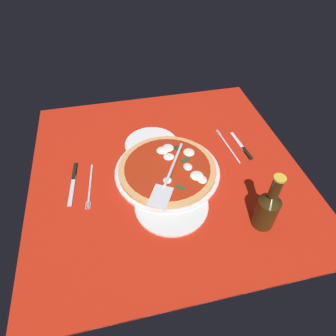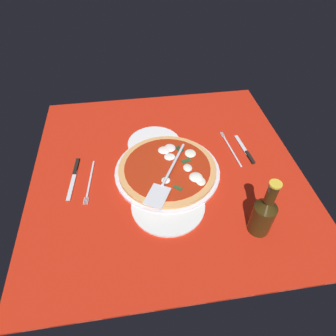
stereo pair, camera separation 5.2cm
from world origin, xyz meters
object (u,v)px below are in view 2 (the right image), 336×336
object	(u,v)px
dinner_plate_left	(154,144)
beer_bottle	(264,214)
pizza_server	(167,177)
place_setting_far	(238,151)
pizza	(169,168)
dinner_plate_right	(168,205)
place_setting_near	(82,179)

from	to	relation	value
dinner_plate_left	beer_bottle	bearing A→B (deg)	31.66
pizza_server	beer_bottle	world-z (taller)	beer_bottle
pizza_server	place_setting_far	size ratio (longest dim) A/B	1.27
beer_bottle	dinner_plate_left	bearing A→B (deg)	-148.34
pizza	pizza_server	size ratio (longest dim) A/B	1.24
dinner_plate_right	pizza	bearing A→B (deg)	170.60
pizza	place_setting_far	bearing A→B (deg)	103.99
dinner_plate_right	place_setting_near	size ratio (longest dim) A/B	1.09
dinner_plate_left	pizza_server	size ratio (longest dim) A/B	0.74
pizza	place_setting_near	bearing A→B (deg)	-91.84
pizza	place_setting_far	xyz separation A→B (cm)	(-7.23, 29.01, -1.90)
dinner_plate_left	place_setting_far	xyz separation A→B (cm)	(9.08, 32.62, -0.15)
dinner_plate_left	place_setting_far	distance (cm)	33.86
dinner_plate_left	place_setting_near	world-z (taller)	place_setting_near
beer_bottle	place_setting_near	bearing A→B (deg)	-117.65
dinner_plate_left	place_setting_near	xyz separation A→B (cm)	(15.29, -28.01, -0.14)
dinner_plate_left	dinner_plate_right	bearing A→B (deg)	1.97
dinner_plate_left	beer_bottle	xyz separation A→B (cm)	(44.27, 27.30, 7.55)
place_setting_far	dinner_plate_right	bearing A→B (deg)	120.28
dinner_plate_left	pizza_server	xyz separation A→B (cm)	(23.02, 1.84, 4.26)
place_setting_near	beer_bottle	world-z (taller)	beer_bottle
pizza_server	pizza	bearing A→B (deg)	-165.55
place_setting_near	pizza_server	bearing A→B (deg)	81.37
dinner_plate_right	place_setting_far	bearing A→B (deg)	125.46
pizza	pizza_server	world-z (taller)	pizza_server
pizza_server	place_setting_near	size ratio (longest dim) A/B	1.29
pizza	place_setting_near	size ratio (longest dim) A/B	1.60
place_setting_far	beer_bottle	xyz separation A→B (cm)	(35.20, -5.32, 7.70)
pizza	place_setting_far	world-z (taller)	pizza
dinner_plate_right	beer_bottle	xyz separation A→B (cm)	(12.74, 26.22, 7.55)
place_setting_near	dinner_plate_left	bearing A→B (deg)	124.52
dinner_plate_right	pizza_server	bearing A→B (deg)	174.91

